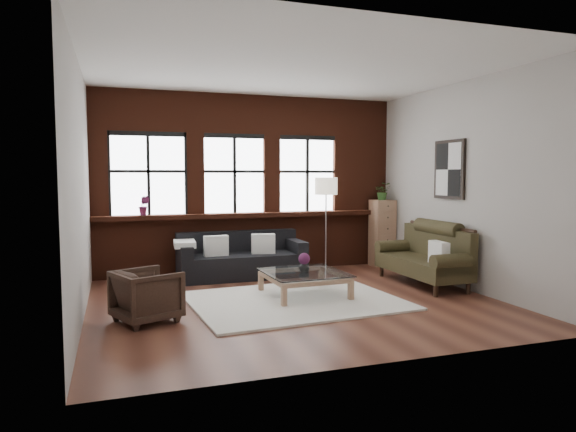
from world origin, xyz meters
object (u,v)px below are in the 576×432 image
object	(u,v)px
armchair	(147,296)
drawer_chest	(382,233)
vintage_settee	(422,254)
coffee_table	(304,285)
vase	(304,266)
dark_sofa	(242,255)
floor_lamp	(326,222)

from	to	relation	value
armchair	drawer_chest	bearing A→B (deg)	-84.76
vintage_settee	coffee_table	distance (m)	2.11
armchair	vase	world-z (taller)	armchair
dark_sofa	vase	world-z (taller)	dark_sofa
vase	drawer_chest	world-z (taller)	drawer_chest
armchair	floor_lamp	bearing A→B (deg)	-79.76
dark_sofa	drawer_chest	bearing A→B (deg)	4.02
dark_sofa	drawer_chest	world-z (taller)	drawer_chest
armchair	floor_lamp	distance (m)	3.92
dark_sofa	floor_lamp	size ratio (longest dim) A/B	1.15
dark_sofa	vintage_settee	distance (m)	3.01
coffee_table	floor_lamp	size ratio (longest dim) A/B	0.60
drawer_chest	armchair	bearing A→B (deg)	-151.51
coffee_table	drawer_chest	xyz separation A→B (m)	(2.31, 1.88, 0.46)
armchair	vase	size ratio (longest dim) A/B	4.40
coffee_table	floor_lamp	distance (m)	1.99
dark_sofa	coffee_table	distance (m)	1.77
vase	drawer_chest	bearing A→B (deg)	39.12
coffee_table	drawer_chest	world-z (taller)	drawer_chest
drawer_chest	floor_lamp	bearing A→B (deg)	-165.84
armchair	dark_sofa	bearing A→B (deg)	-60.30
dark_sofa	armchair	bearing A→B (deg)	-127.05
dark_sofa	coffee_table	world-z (taller)	dark_sofa
vintage_settee	floor_lamp	xyz separation A→B (m)	(-1.09, 1.38, 0.44)
coffee_table	vase	world-z (taller)	vase
vintage_settee	coffee_table	xyz separation A→B (m)	(-2.08, -0.17, -0.32)
vintage_settee	vase	distance (m)	2.09
floor_lamp	vase	bearing A→B (deg)	-122.63
vase	floor_lamp	world-z (taller)	floor_lamp
floor_lamp	dark_sofa	bearing A→B (deg)	174.94
armchair	coffee_table	world-z (taller)	armchair
dark_sofa	floor_lamp	world-z (taller)	floor_lamp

